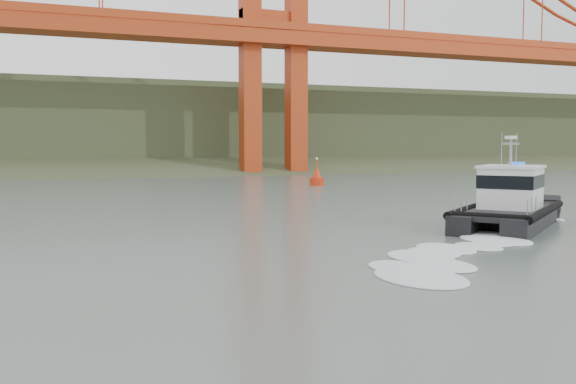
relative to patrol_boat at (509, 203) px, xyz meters
name	(u,v)px	position (x,y,z in m)	size (l,w,h in m)	color
ground	(390,257)	(-12.07, -6.57, -1.41)	(400.00, 400.00, 0.00)	#4B5A54
headlands	(105,135)	(-12.07, 118.92, 5.63)	(500.00, 105.36, 27.12)	#334326
patrol_boat	(509,203)	(0.00, 0.00, 0.00)	(11.74, 10.50, 5.64)	black
nav_buoy	(317,178)	(4.93, 39.61, -0.47)	(1.72, 1.72, 3.58)	red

